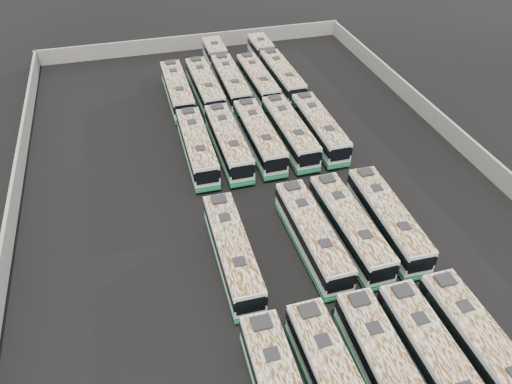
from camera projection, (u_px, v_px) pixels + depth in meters
name	position (u px, v px, depth m)	size (l,w,h in m)	color
ground	(263.00, 193.00, 47.47)	(140.00, 140.00, 0.00)	black
perimeter_wall	(263.00, 184.00, 46.79)	(45.20, 73.20, 2.20)	gray
bus_front_center	(389.00, 376.00, 30.50)	(2.71, 11.76, 3.30)	silver
bus_front_right	(437.00, 365.00, 31.11)	(2.49, 11.70, 3.30)	silver
bus_front_far_right	(483.00, 351.00, 31.89)	(2.56, 11.72, 3.30)	silver
bus_midfront_far_left	(232.00, 252.00, 38.95)	(2.56, 11.61, 3.27)	silver
bus_midfront_center	(312.00, 235.00, 40.43)	(2.61, 11.60, 3.26)	silver
bus_midfront_right	(349.00, 227.00, 41.18)	(2.74, 11.72, 3.29)	silver
bus_midfront_far_right	(387.00, 219.00, 41.98)	(2.75, 11.65, 3.27)	silver
bus_midback_far_left	(197.00, 147.00, 50.70)	(2.60, 11.79, 3.32)	silver
bus_midback_left	(228.00, 142.00, 51.34)	(2.56, 11.89, 3.35)	silver
bus_midback_center	(259.00, 136.00, 52.22)	(2.63, 11.92, 3.35)	silver
bus_midback_right	(289.00, 132.00, 52.96)	(2.72, 11.92, 3.35)	silver
bus_midback_far_right	(319.00, 128.00, 53.66)	(2.50, 11.63, 3.27)	silver
bus_back_far_left	(177.00, 90.00, 60.58)	(2.51, 11.80, 3.32)	silver
bus_back_left	(205.00, 87.00, 61.28)	(2.74, 11.96, 3.36)	silver
bus_back_center	(225.00, 72.00, 64.52)	(2.63, 18.48, 3.35)	silver
bus_back_right	(258.00, 81.00, 62.75)	(2.60, 11.50, 3.23)	silver
bus_back_far_right	(275.00, 67.00, 65.99)	(2.67, 18.00, 3.26)	silver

